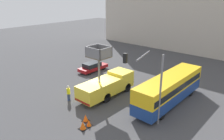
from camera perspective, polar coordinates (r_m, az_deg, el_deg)
ground_plane at (r=25.75m, az=-3.25°, el=-6.76°), size 120.00×120.00×0.00m
building_backdrop_far at (r=48.73m, az=22.81°, el=15.68°), size 44.00×10.00×18.68m
utility_truck at (r=25.17m, az=-1.33°, el=-3.73°), size 2.44×7.38×6.11m
city_bus at (r=24.15m, az=14.83°, el=-4.49°), size 2.45×10.82×3.12m
traffic_light_pole at (r=19.36m, az=9.42°, el=-1.77°), size 3.55×3.30×6.61m
road_worker_near_truck at (r=24.71m, az=-11.29°, el=-5.96°), size 0.38×0.38×1.83m
road_worker_directing at (r=23.86m, az=7.88°, el=-6.52°), size 0.38×0.38×1.95m
traffic_cone_near_truck at (r=21.04m, az=-6.94°, el=-12.34°), size 0.62×0.62×0.71m
traffic_cone_mid_road at (r=19.99m, az=-7.63°, el=-14.11°), size 0.69×0.69×0.79m
traffic_cone_far_side at (r=20.35m, az=-6.04°, el=-13.65°), size 0.54×0.54×0.62m
parked_car_curbside at (r=33.54m, az=-5.04°, el=0.88°), size 1.83×4.78×1.39m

